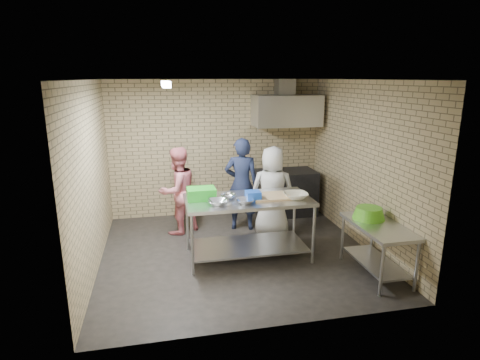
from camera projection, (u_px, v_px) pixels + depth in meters
name	position (u px, v px, depth m)	size (l,w,h in m)	color
floor	(236.00, 252.00, 6.35)	(4.20, 4.20, 0.00)	black
ceiling	(236.00, 80.00, 5.67)	(4.20, 4.20, 0.00)	black
back_wall	(217.00, 148.00, 7.90)	(4.20, 0.06, 2.70)	tan
front_wall	(274.00, 214.00, 4.11)	(4.20, 0.06, 2.70)	tan
left_wall	(91.00, 178.00, 5.59)	(0.06, 4.00, 2.70)	tan
right_wall	(362.00, 165.00, 6.43)	(0.06, 4.00, 2.70)	tan
prep_table	(248.00, 228.00, 6.10)	(1.90, 0.95, 0.95)	silver
side_counter	(377.00, 249.00, 5.57)	(0.60, 1.20, 0.75)	silver
stove	(285.00, 192.00, 8.07)	(1.20, 0.70, 0.90)	black
range_hood	(287.00, 111.00, 7.70)	(1.30, 0.60, 0.60)	silver
hood_duct	(285.00, 87.00, 7.73)	(0.35, 0.30, 0.30)	#A5A8AD
wall_shelf	(298.00, 119.00, 7.98)	(0.80, 0.20, 0.04)	#3F2B19
fluorescent_fixture	(166.00, 84.00, 5.48)	(0.10, 1.25, 0.08)	white
green_crate	(201.00, 194.00, 5.93)	(0.42, 0.32, 0.17)	green
blue_tub	(253.00, 196.00, 5.88)	(0.21, 0.21, 0.14)	blue
cutting_board	(271.00, 196.00, 6.03)	(0.58, 0.44, 0.03)	tan
mixing_bowl_a	(218.00, 202.00, 5.68)	(0.30, 0.30, 0.07)	silver
mixing_bowl_b	(228.00, 196.00, 5.96)	(0.23, 0.23, 0.07)	silver
mixing_bowl_c	(245.00, 201.00, 5.74)	(0.27, 0.27, 0.07)	#B6B7BD
ceramic_bowl	(296.00, 196.00, 5.97)	(0.37, 0.37, 0.09)	beige
green_basin	(369.00, 213.00, 5.69)	(0.46, 0.46, 0.17)	#59C626
bottle_red	(286.00, 113.00, 7.91)	(0.07, 0.07, 0.18)	#B22619
bottle_green	(305.00, 114.00, 7.99)	(0.06, 0.06, 0.15)	green
man_navy	(242.00, 184.00, 7.17)	(0.62, 0.41, 1.70)	#151935
woman_pink	(178.00, 191.00, 7.00)	(0.76, 0.59, 1.56)	#E67983
woman_white	(272.00, 192.00, 6.88)	(0.78, 0.51, 1.60)	silver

